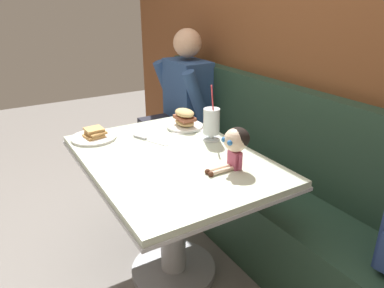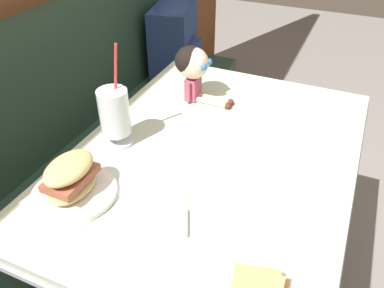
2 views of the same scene
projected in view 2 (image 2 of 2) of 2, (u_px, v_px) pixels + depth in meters
name	position (u px, v px, depth m)	size (l,w,h in m)	color
booth_bench	(69.00, 195.00, 1.63)	(2.60, 0.48, 1.00)	#233D2D
diner_table	(212.00, 200.00, 1.30)	(1.11, 0.81, 0.74)	beige
milkshake_glass	(115.00, 115.00, 1.17)	(0.10, 0.10, 0.32)	silver
sandwich_plate	(72.00, 182.00, 1.00)	(0.23, 0.23, 0.12)	white
butter_knife	(184.00, 213.00, 0.97)	(0.22, 0.11, 0.01)	silver
seated_doll	(193.00, 66.00, 1.37)	(0.11, 0.22, 0.20)	#B74C6B
backpack	(174.00, 39.00, 2.14)	(0.33, 0.29, 0.41)	navy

